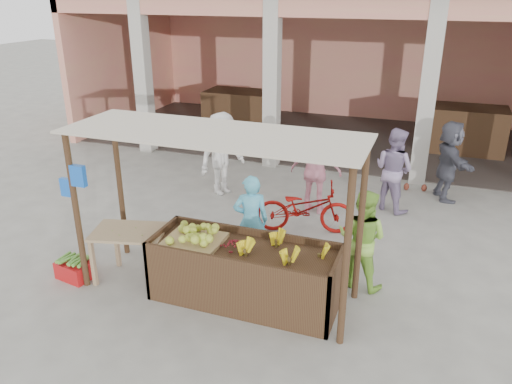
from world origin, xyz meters
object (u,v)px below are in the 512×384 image
at_px(vendor_blue, 251,218).
at_px(vendor_green, 362,236).
at_px(red_crate, 75,270).
at_px(motorcycle, 305,207).
at_px(side_table, 130,239).
at_px(fruit_stall, 245,275).

height_order(vendor_blue, vendor_green, vendor_blue).
bearing_deg(red_crate, motorcycle, 53.11).
height_order(side_table, motorcycle, motorcycle).
relative_size(vendor_blue, motorcycle, 0.88).
bearing_deg(fruit_stall, side_table, -176.35).
distance_m(fruit_stall, red_crate, 2.67).
distance_m(fruit_stall, motorcycle, 2.38).
height_order(vendor_blue, motorcycle, vendor_blue).
bearing_deg(vendor_blue, motorcycle, -133.60).
distance_m(vendor_blue, motorcycle, 1.53).
height_order(red_crate, motorcycle, motorcycle).
xyz_separation_m(fruit_stall, vendor_green, (1.44, 0.96, 0.40)).
relative_size(red_crate, vendor_green, 0.32).
relative_size(fruit_stall, side_table, 2.20).
relative_size(fruit_stall, vendor_green, 1.64).
bearing_deg(fruit_stall, vendor_blue, 105.57).
bearing_deg(vendor_green, motorcycle, -37.58).
xyz_separation_m(side_table, red_crate, (-0.88, -0.23, -0.57)).
bearing_deg(motorcycle, fruit_stall, 159.13).
bearing_deg(side_table, motorcycle, 36.93).
xyz_separation_m(vendor_green, motorcycle, (-1.21, 1.41, -0.32)).
distance_m(side_table, vendor_green, 3.37).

